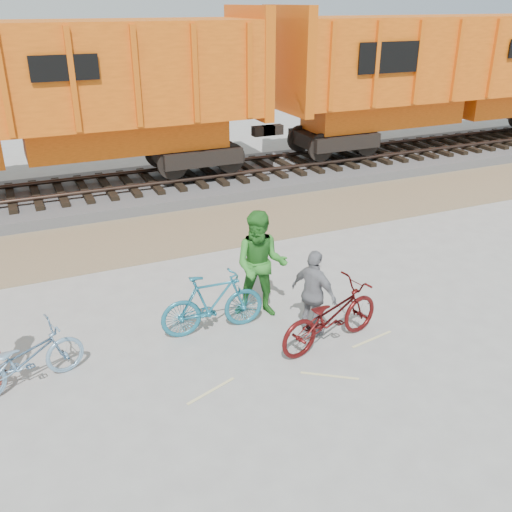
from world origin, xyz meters
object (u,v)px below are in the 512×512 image
object	(u,v)px
bicycle_maroon	(330,316)
person_woman	(314,294)
person_man	(261,265)
bicycle_blue	(25,359)
hopper_car_center	(4,98)
bicycle_teal	(213,303)
hopper_car_right	(458,71)

from	to	relation	value
bicycle_maroon	person_woman	distance (m)	0.48
person_man	person_woman	bearing A→B (deg)	-31.90
bicycle_blue	person_man	world-z (taller)	person_man
hopper_car_center	person_man	world-z (taller)	hopper_car_center
bicycle_blue	person_woman	bearing A→B (deg)	-110.62
hopper_car_center	person_woman	world-z (taller)	hopper_car_center
bicycle_teal	person_man	size ratio (longest dim) A/B	0.92
bicycle_blue	person_woman	size ratio (longest dim) A/B	1.14
person_woman	bicycle_teal	bearing A→B (deg)	40.43
bicycle_teal	person_man	xyz separation A→B (m)	(1.00, 0.20, 0.45)
bicycle_blue	hopper_car_center	bearing A→B (deg)	-18.13
hopper_car_right	bicycle_maroon	xyz separation A→B (m)	(-10.77, -9.40, -2.47)
bicycle_blue	person_man	bearing A→B (deg)	-97.61
hopper_car_right	bicycle_teal	world-z (taller)	hopper_car_right
person_man	hopper_car_right	bearing A→B (deg)	64.50
hopper_car_center	hopper_car_right	bearing A→B (deg)	0.00
hopper_car_right	person_man	world-z (taller)	hopper_car_right
hopper_car_center	hopper_car_right	world-z (taller)	same
hopper_car_center	hopper_car_right	size ratio (longest dim) A/B	1.00
bicycle_blue	person_woman	xyz separation A→B (m)	(4.61, -0.46, 0.31)
person_man	bicycle_teal	bearing A→B (deg)	-139.28
bicycle_blue	person_man	xyz separation A→B (m)	(4.08, 0.52, 0.53)
person_man	bicycle_blue	bearing A→B (deg)	-143.32
person_man	person_woman	world-z (taller)	person_man
bicycle_teal	person_woman	distance (m)	1.74
bicycle_blue	bicycle_teal	xyz separation A→B (m)	(3.08, 0.32, 0.09)
person_man	person_woman	size ratio (longest dim) A/B	1.28
bicycle_teal	person_woman	bearing A→B (deg)	-114.25
hopper_car_right	bicycle_blue	world-z (taller)	hopper_car_right
bicycle_maroon	person_woman	bearing A→B (deg)	2.12
hopper_car_center	bicycle_maroon	size ratio (longest dim) A/B	6.85
bicycle_maroon	hopper_car_center	bearing A→B (deg)	12.31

